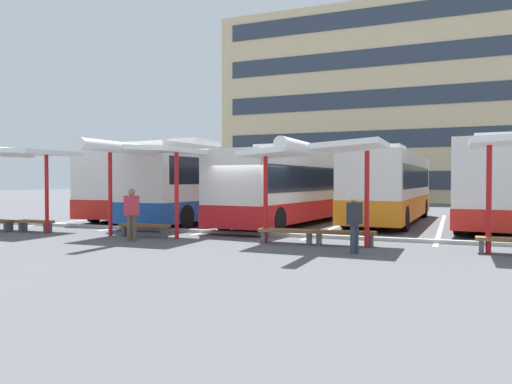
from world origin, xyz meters
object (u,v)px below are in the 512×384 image
bench_3 (286,233)px  bench_5 (507,242)px  coach_bus_0 (155,186)px  waiting_passenger_1 (354,220)px  coach_bus_4 (496,185)px  waiting_shelter_1 (138,151)px  coach_bus_2 (293,189)px  coach_bus_3 (391,188)px  waiting_shelter_2 (312,152)px  coach_bus_1 (210,184)px  bench_2 (145,227)px  bench_4 (345,234)px  bench_1 (35,223)px  waiting_shelter_0 (7,153)px  waiting_passenger_0 (132,211)px

bench_3 → bench_5: same height
coach_bus_0 → waiting_passenger_1: coach_bus_0 is taller
coach_bus_4 → waiting_shelter_1: bearing=-141.6°
coach_bus_2 → coach_bus_3: 4.69m
waiting_shelter_2 → bench_3: bearing=162.0°
coach_bus_1 → bench_2: bearing=-81.9°
bench_3 → bench_4: size_ratio=0.94×
bench_4 → bench_5: 4.35m
coach_bus_4 → waiting_shelter_2: bearing=-121.9°
coach_bus_4 → bench_1: size_ratio=7.47×
bench_3 → bench_1: bearing=-177.9°
coach_bus_3 → waiting_shelter_1: size_ratio=2.57×
coach_bus_4 → waiting_passenger_1: (-4.14, -10.04, -0.88)m
waiting_shelter_0 → coach_bus_2: bearing=39.7°
bench_1 → bench_5: (16.14, 0.34, -0.00)m
bench_4 → waiting_passenger_0: bearing=-167.0°
bench_3 → waiting_passenger_0: waiting_passenger_0 is taller
bench_1 → bench_5: size_ratio=1.01×
coach_bus_3 → waiting_shelter_1: bearing=-126.8°
waiting_shelter_0 → waiting_passenger_0: bearing=-5.4°
waiting_shelter_1 → bench_4: size_ratio=2.32×
coach_bus_1 → coach_bus_3: 8.57m
coach_bus_2 → bench_3: bearing=-74.0°
coach_bus_0 → coach_bus_4: 16.68m
waiting_passenger_1 → bench_4: bearing=111.1°
bench_5 → waiting_passenger_1: bearing=-160.9°
coach_bus_1 → bench_2: 7.02m
bench_3 → waiting_passenger_1: (2.37, -1.33, 0.57)m
bench_1 → waiting_shelter_0: bearing=-153.9°
coach_bus_3 → bench_2: size_ratio=6.03×
waiting_shelter_0 → bench_4: 13.00m
bench_1 → bench_4: size_ratio=0.81×
coach_bus_4 → waiting_shelter_0: coach_bus_4 is taller
coach_bus_0 → coach_bus_2: (8.24, -1.35, -0.08)m
coach_bus_0 → bench_5: coach_bus_0 is taller
waiting_shelter_2 → waiting_shelter_1: bearing=-177.7°
coach_bus_3 → coach_bus_4: coach_bus_4 is taller
bench_1 → bench_3: (9.99, 0.36, 0.01)m
bench_2 → coach_bus_1: bearing=98.1°
waiting_shelter_1 → bench_5: (11.30, 0.52, -2.64)m
bench_2 → bench_5: bearing=0.7°
coach_bus_4 → bench_1: coach_bus_4 is taller
coach_bus_3 → waiting_passenger_0: 12.58m
bench_2 → bench_4: 6.96m
waiting_shelter_2 → waiting_passenger_1: bearing=-35.2°
bench_4 → waiting_shelter_2: bearing=-154.2°
waiting_shelter_1 → bench_2: waiting_shelter_1 is taller
coach_bus_0 → waiting_shelter_2: bearing=-36.9°
coach_bus_3 → bench_3: 9.45m
coach_bus_2 → waiting_shelter_2: 7.60m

